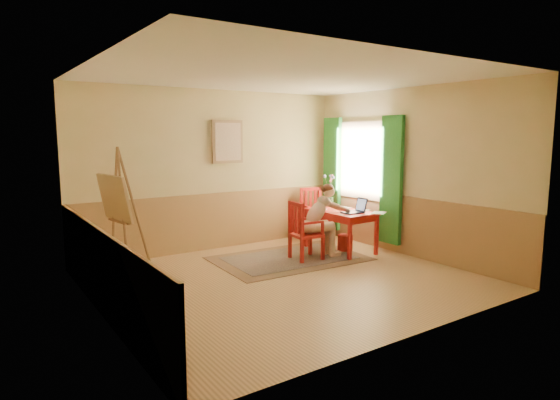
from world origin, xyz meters
TOP-DOWN VIEW (x-y plane):
  - room at (0.00, 0.00)m, footprint 5.04×4.54m
  - wainscot at (0.00, 0.80)m, footprint 5.00×4.50m
  - window at (2.42, 1.10)m, footprint 0.12×2.01m
  - wall_portrait at (0.25, 2.20)m, footprint 0.60×0.05m
  - rug at (0.67, 0.89)m, footprint 2.48×1.72m
  - table at (1.71, 0.82)m, footprint 0.76×1.22m
  - chair_left at (0.81, 0.70)m, footprint 0.48×0.46m
  - chair_back at (1.90, 1.82)m, footprint 0.54×0.55m
  - figure at (1.14, 0.68)m, footprint 0.92×0.42m
  - laptop at (1.76, 0.51)m, footprint 0.41×0.25m
  - papers at (1.86, 0.75)m, footprint 0.99×1.14m
  - vase at (1.91, 1.35)m, footprint 0.19×0.29m
  - wastebasket at (1.79, 0.79)m, footprint 0.28×0.28m
  - easel at (-1.98, 1.18)m, footprint 0.67×0.84m

SIDE VIEW (x-z plane):
  - rug at x=0.67m, z-range 0.00..0.02m
  - wastebasket at x=1.79m, z-range 0.00..0.28m
  - chair_left at x=0.81m, z-range 0.00..0.96m
  - chair_back at x=1.90m, z-range 0.00..1.00m
  - wainscot at x=0.00m, z-range 0.00..1.00m
  - table at x=1.71m, z-range 0.27..0.99m
  - figure at x=1.14m, z-range 0.06..1.29m
  - papers at x=1.86m, z-range 0.72..0.73m
  - laptop at x=1.76m, z-range 0.65..0.89m
  - vase at x=1.91m, z-range 0.69..1.28m
  - easel at x=-1.98m, z-range 0.17..2.04m
  - window at x=2.42m, z-range 0.25..2.45m
  - room at x=0.00m, z-range -0.02..2.82m
  - wall_portrait at x=0.25m, z-range 1.52..2.28m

